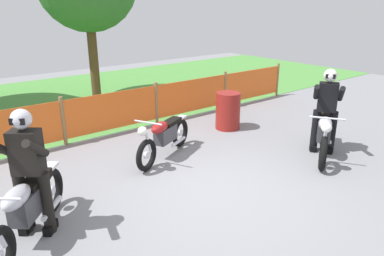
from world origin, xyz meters
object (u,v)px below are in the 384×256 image
(rider_trailing, at_px, (29,169))
(motorcycle_trailing, at_px, (26,209))
(motorcycle_lead, at_px, (164,137))
(rider_third, at_px, (327,106))
(oil_drum, at_px, (228,111))
(motorcycle_third, at_px, (324,133))

(rider_trailing, bearing_deg, motorcycle_trailing, 0.57)
(motorcycle_lead, relative_size, rider_trailing, 1.04)
(rider_third, bearing_deg, motorcycle_trailing, -39.13)
(rider_trailing, bearing_deg, oil_drum, 147.25)
(motorcycle_third, distance_m, rider_third, 0.53)
(motorcycle_trailing, distance_m, oil_drum, 5.24)
(motorcycle_trailing, bearing_deg, motorcycle_lead, 152.20)
(motorcycle_trailing, xyz_separation_m, motorcycle_third, (5.32, -0.72, -0.01))
(motorcycle_trailing, relative_size, rider_trailing, 0.98)
(motorcycle_lead, bearing_deg, motorcycle_third, 117.73)
(motorcycle_third, distance_m, oil_drum, 2.37)
(motorcycle_trailing, xyz_separation_m, rider_trailing, (0.13, 0.15, 0.44))
(motorcycle_third, bearing_deg, motorcycle_lead, -69.33)
(oil_drum, bearing_deg, motorcycle_third, -81.89)
(motorcycle_trailing, distance_m, rider_trailing, 0.49)
(motorcycle_lead, height_order, rider_third, rider_third)
(motorcycle_third, xyz_separation_m, rider_trailing, (-5.19, 0.87, 0.45))
(rider_third, bearing_deg, motorcycle_lead, -65.59)
(motorcycle_trailing, relative_size, oil_drum, 1.88)
(motorcycle_lead, bearing_deg, oil_drum, 167.09)
(motorcycle_trailing, bearing_deg, rider_trailing, -179.43)
(motorcycle_third, xyz_separation_m, oil_drum, (-0.33, 2.34, -0.03))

